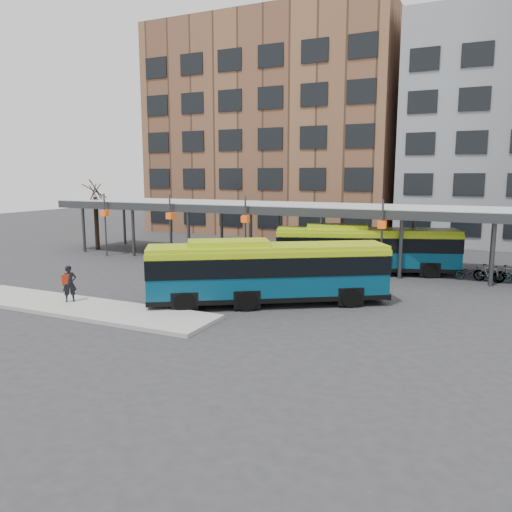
{
  "coord_description": "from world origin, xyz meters",
  "views": [
    {
      "loc": [
        11.63,
        -19.99,
        6.22
      ],
      "look_at": [
        0.22,
        4.47,
        1.8
      ],
      "focal_mm": 35.0,
      "sensor_mm": 36.0,
      "label": 1
    }
  ],
  "objects": [
    {
      "name": "ground",
      "position": [
        0.0,
        0.0,
        0.0
      ],
      "size": [
        120.0,
        120.0,
        0.0
      ],
      "primitive_type": "plane",
      "color": "#28282B",
      "rests_on": "ground"
    },
    {
      "name": "boarding_island",
      "position": [
        -5.5,
        -3.0,
        0.09
      ],
      "size": [
        14.0,
        3.0,
        0.18
      ],
      "primitive_type": "cube",
      "color": "gray",
      "rests_on": "ground"
    },
    {
      "name": "canopy",
      "position": [
        -0.06,
        12.87,
        3.91
      ],
      "size": [
        40.0,
        6.53,
        4.8
      ],
      "color": "#999B9E",
      "rests_on": "ground"
    },
    {
      "name": "tree",
      "position": [
        -18.0,
        12.0,
        2.43
      ],
      "size": [
        1.64,
        1.64,
        5.6
      ],
      "color": "black",
      "rests_on": "ground"
    },
    {
      "name": "building_brick",
      "position": [
        -10.0,
        32.0,
        11.0
      ],
      "size": [
        26.0,
        14.0,
        22.0
      ],
      "primitive_type": "cube",
      "color": "brown",
      "rests_on": "ground"
    },
    {
      "name": "bus_front",
      "position": [
        2.15,
        1.58,
        1.64
      ],
      "size": [
        10.97,
        8.18,
        3.16
      ],
      "rotation": [
        0.0,
        0.0,
        0.56
      ],
      "color": "#073B55",
      "rests_on": "ground"
    },
    {
      "name": "bus_rear",
      "position": [
        4.71,
        11.22,
        1.62
      ],
      "size": [
        11.43,
        5.92,
        3.11
      ],
      "rotation": [
        0.0,
        0.0,
        0.33
      ],
      "color": "#073B55",
      "rests_on": "ground"
    },
    {
      "name": "pedestrian",
      "position": [
        -6.33,
        -2.64,
        1.08
      ],
      "size": [
        0.74,
        0.76,
        1.77
      ],
      "rotation": [
        0.0,
        0.0,
        0.84
      ],
      "color": "black",
      "rests_on": "boarding_island"
    }
  ]
}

